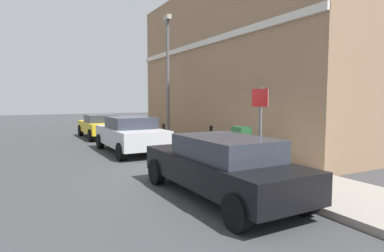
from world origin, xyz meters
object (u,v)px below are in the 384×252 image
car_black (221,165)px  car_yellow (101,126)px  car_silver (131,134)px  utility_cabinet (241,146)px  street_sign (260,120)px  bollard_near_cabinet (211,138)px  bollard_far_kerb (164,135)px  lamppost (168,73)px

car_black → car_yellow: (0.07, 12.28, -0.04)m
car_silver → car_yellow: (-0.01, 5.49, -0.07)m
utility_cabinet → street_sign: 2.38m
bollard_near_cabinet → street_sign: bearing=-104.1°
car_black → bollard_far_kerb: car_black is taller
car_yellow → lamppost: 5.69m
street_sign → utility_cabinet: bearing=65.5°
bollard_near_cabinet → lamppost: 4.19m
street_sign → lamppost: lamppost is taller
street_sign → bollard_far_kerb: bearing=90.8°
car_yellow → bollard_near_cabinet: 8.24m
lamppost → car_silver: bearing=-156.8°
street_sign → car_black: bearing=-164.1°
bollard_far_kerb → bollard_near_cabinet: bearing=-60.7°
car_yellow → bollard_far_kerb: size_ratio=3.80×
car_black → bollard_far_kerb: 6.44m
car_silver → lamppost: size_ratio=0.74×
street_sign → bollard_near_cabinet: bearing=75.9°
bollard_near_cabinet → street_sign: street_sign is taller
lamppost → utility_cabinet: bearing=-87.9°
bollard_far_kerb → car_silver: bearing=158.8°
car_black → car_silver: car_silver is taller
bollard_far_kerb → street_sign: size_ratio=0.45×
bollard_far_kerb → car_black: bearing=-101.8°
car_yellow → lamppost: bearing=-157.3°
car_silver → bollard_near_cabinet: bearing=-136.8°
car_black → street_sign: street_sign is taller
bollard_far_kerb → street_sign: (0.08, -5.90, 0.96)m
car_silver → bollard_far_kerb: bearing=-112.1°
car_yellow → car_silver: bearing=179.0°
bollard_near_cabinet → bollard_far_kerb: size_ratio=1.00×
utility_cabinet → bollard_near_cabinet: (0.10, 2.00, 0.02)m
car_yellow → utility_cabinet: size_ratio=3.44×
car_yellow → lamppost: (2.04, -4.62, 2.62)m
street_sign → lamppost: (0.71, 7.25, 1.64)m
bollard_near_cabinet → bollard_far_kerb: same height
street_sign → lamppost: size_ratio=0.40×
car_yellow → utility_cabinet: bearing=-168.4°
car_yellow → street_sign: bearing=-174.7°
utility_cabinet → bollard_far_kerb: bearing=104.0°
car_black → car_yellow: size_ratio=1.14×
car_silver → bollard_far_kerb: car_silver is taller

